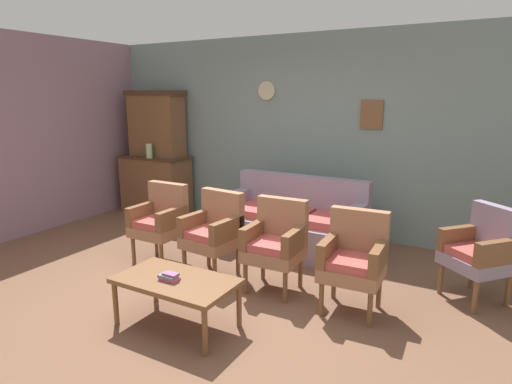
{
  "coord_description": "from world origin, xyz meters",
  "views": [
    {
      "loc": [
        2.34,
        -2.94,
        1.9
      ],
      "look_at": [
        0.06,
        1.09,
        0.85
      ],
      "focal_mm": 30.31,
      "sensor_mm": 36.0,
      "label": 1
    }
  ],
  "objects_px": {
    "armchair_by_doorway": "(354,257)",
    "armchair_near_cabinet": "(276,241)",
    "wingback_chair_by_fireplace": "(481,249)",
    "book_stack_on_table": "(169,277)",
    "side_cabinet": "(156,184)",
    "armchair_near_couch_end": "(214,230)",
    "vase_on_cabinet": "(149,151)",
    "coffee_table": "(176,284)",
    "floral_couch": "(292,224)",
    "armchair_row_middle": "(160,219)"
  },
  "relations": [
    {
      "from": "coffee_table",
      "to": "side_cabinet",
      "type": "bearing_deg",
      "value": 134.59
    },
    {
      "from": "armchair_near_cabinet",
      "to": "wingback_chair_by_fireplace",
      "type": "bearing_deg",
      "value": 22.39
    },
    {
      "from": "vase_on_cabinet",
      "to": "book_stack_on_table",
      "type": "height_order",
      "value": "vase_on_cabinet"
    },
    {
      "from": "book_stack_on_table",
      "to": "armchair_near_cabinet",
      "type": "bearing_deg",
      "value": 68.69
    },
    {
      "from": "vase_on_cabinet",
      "to": "armchair_by_doorway",
      "type": "height_order",
      "value": "vase_on_cabinet"
    },
    {
      "from": "vase_on_cabinet",
      "to": "armchair_near_couch_end",
      "type": "xyz_separation_m",
      "value": [
        2.2,
        -1.42,
        -0.54
      ]
    },
    {
      "from": "side_cabinet",
      "to": "vase_on_cabinet",
      "type": "xyz_separation_m",
      "value": [
        0.07,
        -0.19,
        0.58
      ]
    },
    {
      "from": "side_cabinet",
      "to": "coffee_table",
      "type": "relative_size",
      "value": 1.16
    },
    {
      "from": "armchair_row_middle",
      "to": "book_stack_on_table",
      "type": "distance_m",
      "value": 1.55
    },
    {
      "from": "armchair_row_middle",
      "to": "wingback_chair_by_fireplace",
      "type": "relative_size",
      "value": 1.0
    },
    {
      "from": "floral_couch",
      "to": "armchair_by_doorway",
      "type": "relative_size",
      "value": 1.97
    },
    {
      "from": "floral_couch",
      "to": "book_stack_on_table",
      "type": "xyz_separation_m",
      "value": [
        -0.1,
        -2.18,
        0.12
      ]
    },
    {
      "from": "armchair_near_couch_end",
      "to": "book_stack_on_table",
      "type": "height_order",
      "value": "armchair_near_couch_end"
    },
    {
      "from": "armchair_near_cabinet",
      "to": "armchair_by_doorway",
      "type": "distance_m",
      "value": 0.8
    },
    {
      "from": "armchair_row_middle",
      "to": "book_stack_on_table",
      "type": "bearing_deg",
      "value": -45.78
    },
    {
      "from": "wingback_chair_by_fireplace",
      "to": "coffee_table",
      "type": "distance_m",
      "value": 2.79
    },
    {
      "from": "armchair_row_middle",
      "to": "armchair_near_cabinet",
      "type": "xyz_separation_m",
      "value": [
        1.5,
        -0.02,
        0.0
      ]
    },
    {
      "from": "side_cabinet",
      "to": "armchair_near_cabinet",
      "type": "relative_size",
      "value": 1.28
    },
    {
      "from": "vase_on_cabinet",
      "to": "armchair_by_doorway",
      "type": "relative_size",
      "value": 0.25
    },
    {
      "from": "armchair_near_cabinet",
      "to": "book_stack_on_table",
      "type": "bearing_deg",
      "value": -111.31
    },
    {
      "from": "side_cabinet",
      "to": "armchair_row_middle",
      "type": "bearing_deg",
      "value": -46.56
    },
    {
      "from": "armchair_near_cabinet",
      "to": "coffee_table",
      "type": "relative_size",
      "value": 0.9
    },
    {
      "from": "armchair_near_cabinet",
      "to": "book_stack_on_table",
      "type": "height_order",
      "value": "armchair_near_cabinet"
    },
    {
      "from": "coffee_table",
      "to": "vase_on_cabinet",
      "type": "bearing_deg",
      "value": 135.94
    },
    {
      "from": "wingback_chair_by_fireplace",
      "to": "book_stack_on_table",
      "type": "height_order",
      "value": "wingback_chair_by_fireplace"
    },
    {
      "from": "armchair_by_doorway",
      "to": "vase_on_cabinet",
      "type": "bearing_deg",
      "value": 158.6
    },
    {
      "from": "book_stack_on_table",
      "to": "wingback_chair_by_fireplace",
      "type": "bearing_deg",
      "value": 39.63
    },
    {
      "from": "armchair_near_couch_end",
      "to": "armchair_by_doorway",
      "type": "distance_m",
      "value": 1.53
    },
    {
      "from": "armchair_row_middle",
      "to": "book_stack_on_table",
      "type": "height_order",
      "value": "armchair_row_middle"
    },
    {
      "from": "armchair_near_cabinet",
      "to": "coffee_table",
      "type": "height_order",
      "value": "armchair_near_cabinet"
    },
    {
      "from": "coffee_table",
      "to": "armchair_row_middle",
      "type": "bearing_deg",
      "value": 136.22
    },
    {
      "from": "armchair_near_couch_end",
      "to": "book_stack_on_table",
      "type": "xyz_separation_m",
      "value": [
        0.31,
        -1.08,
        -0.05
      ]
    },
    {
      "from": "floral_couch",
      "to": "armchair_near_cabinet",
      "type": "xyz_separation_m",
      "value": [
        0.33,
        -1.09,
        0.17
      ]
    },
    {
      "from": "vase_on_cabinet",
      "to": "armchair_by_doorway",
      "type": "distance_m",
      "value": 4.04
    },
    {
      "from": "vase_on_cabinet",
      "to": "book_stack_on_table",
      "type": "distance_m",
      "value": 3.59
    },
    {
      "from": "armchair_row_middle",
      "to": "armchair_by_doorway",
      "type": "distance_m",
      "value": 2.3
    },
    {
      "from": "coffee_table",
      "to": "book_stack_on_table",
      "type": "distance_m",
      "value": 0.09
    },
    {
      "from": "side_cabinet",
      "to": "armchair_row_middle",
      "type": "relative_size",
      "value": 1.28
    },
    {
      "from": "side_cabinet",
      "to": "book_stack_on_table",
      "type": "bearing_deg",
      "value": -46.24
    },
    {
      "from": "armchair_by_doorway",
      "to": "armchair_near_cabinet",
      "type": "bearing_deg",
      "value": 176.77
    },
    {
      "from": "armchair_near_couch_end",
      "to": "wingback_chair_by_fireplace",
      "type": "relative_size",
      "value": 1.0
    },
    {
      "from": "floral_couch",
      "to": "armchair_near_cabinet",
      "type": "bearing_deg",
      "value": -73.42
    },
    {
      "from": "wingback_chair_by_fireplace",
      "to": "coffee_table",
      "type": "relative_size",
      "value": 0.9
    },
    {
      "from": "floral_couch",
      "to": "armchair_near_cabinet",
      "type": "distance_m",
      "value": 1.15
    },
    {
      "from": "armchair_near_couch_end",
      "to": "armchair_by_doorway",
      "type": "height_order",
      "value": "same"
    },
    {
      "from": "side_cabinet",
      "to": "armchair_near_couch_end",
      "type": "height_order",
      "value": "side_cabinet"
    },
    {
      "from": "floral_couch",
      "to": "coffee_table",
      "type": "distance_m",
      "value": 2.13
    },
    {
      "from": "vase_on_cabinet",
      "to": "floral_couch",
      "type": "bearing_deg",
      "value": -7.04
    },
    {
      "from": "side_cabinet",
      "to": "book_stack_on_table",
      "type": "relative_size",
      "value": 7.01
    },
    {
      "from": "floral_couch",
      "to": "coffee_table",
      "type": "bearing_deg",
      "value": -91.91
    }
  ]
}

